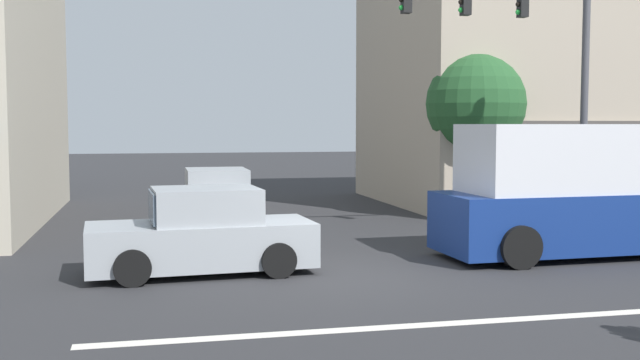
{
  "coord_description": "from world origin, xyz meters",
  "views": [
    {
      "loc": [
        -3.52,
        -12.99,
        2.75
      ],
      "look_at": [
        -0.1,
        2.0,
        1.6
      ],
      "focal_mm": 42.0,
      "sensor_mm": 36.0,
      "label": 1
    }
  ],
  "objects_px": {
    "street_tree": "(476,105)",
    "sedan_crossing_leftbound": "(202,235)",
    "sedan_crossing_rightbound": "(217,201)",
    "box_truck_crossing_center": "(563,197)",
    "traffic_light_mast": "(536,59)"
  },
  "relations": [
    {
      "from": "sedan_crossing_rightbound",
      "to": "sedan_crossing_leftbound",
      "type": "relative_size",
      "value": 0.98
    },
    {
      "from": "traffic_light_mast",
      "to": "box_truck_crossing_center",
      "type": "bearing_deg",
      "value": -104.91
    },
    {
      "from": "street_tree",
      "to": "sedan_crossing_rightbound",
      "type": "bearing_deg",
      "value": -177.09
    },
    {
      "from": "street_tree",
      "to": "sedan_crossing_leftbound",
      "type": "relative_size",
      "value": 1.14
    },
    {
      "from": "box_truck_crossing_center",
      "to": "sedan_crossing_rightbound",
      "type": "bearing_deg",
      "value": 138.38
    },
    {
      "from": "box_truck_crossing_center",
      "to": "sedan_crossing_leftbound",
      "type": "xyz_separation_m",
      "value": [
        -7.41,
        -0.08,
        -0.54
      ]
    },
    {
      "from": "box_truck_crossing_center",
      "to": "traffic_light_mast",
      "type": "bearing_deg",
      "value": 75.09
    },
    {
      "from": "sedan_crossing_rightbound",
      "to": "street_tree",
      "type": "bearing_deg",
      "value": 2.91
    },
    {
      "from": "sedan_crossing_leftbound",
      "to": "street_tree",
      "type": "bearing_deg",
      "value": 37.43
    },
    {
      "from": "sedan_crossing_rightbound",
      "to": "box_truck_crossing_center",
      "type": "xyz_separation_m",
      "value": [
        6.62,
        -5.88,
        0.54
      ]
    },
    {
      "from": "street_tree",
      "to": "sedan_crossing_rightbound",
      "type": "height_order",
      "value": "street_tree"
    },
    {
      "from": "traffic_light_mast",
      "to": "box_truck_crossing_center",
      "type": "height_order",
      "value": "traffic_light_mast"
    },
    {
      "from": "sedan_crossing_rightbound",
      "to": "sedan_crossing_leftbound",
      "type": "height_order",
      "value": "same"
    },
    {
      "from": "street_tree",
      "to": "traffic_light_mast",
      "type": "height_order",
      "value": "traffic_light_mast"
    },
    {
      "from": "street_tree",
      "to": "traffic_light_mast",
      "type": "distance_m",
      "value": 4.02
    }
  ]
}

